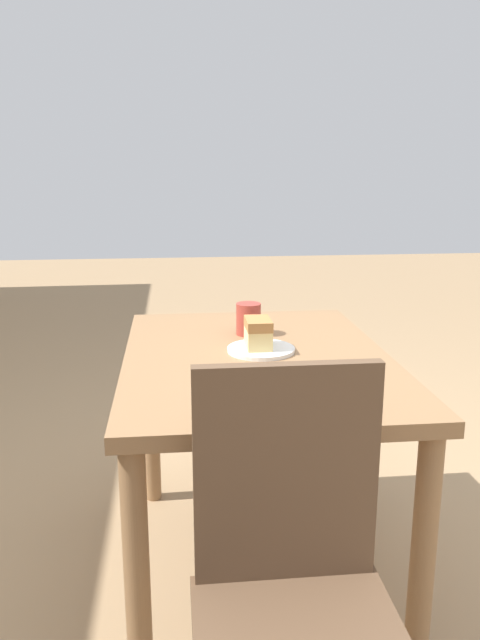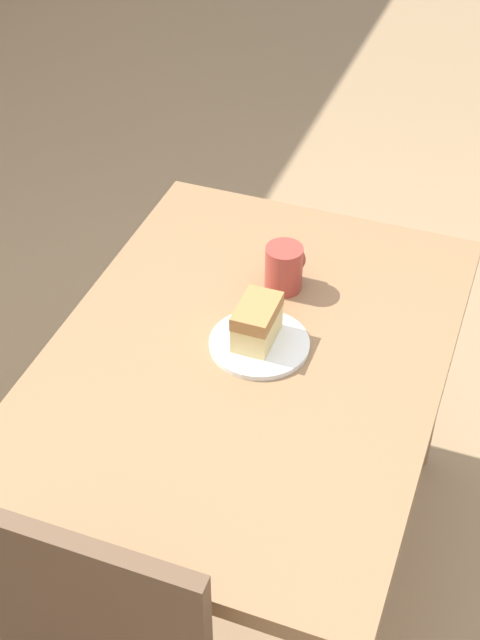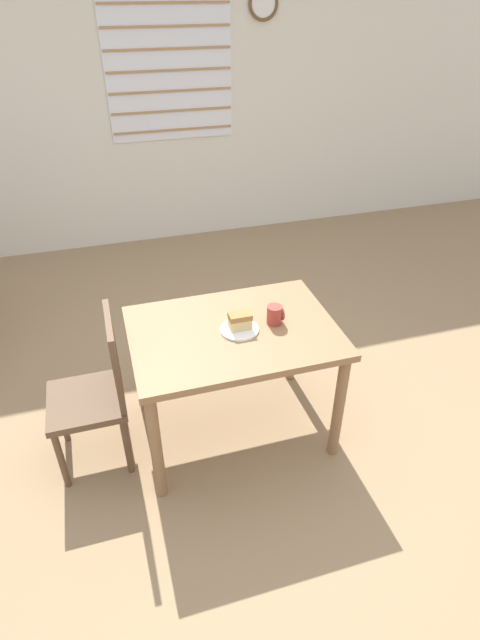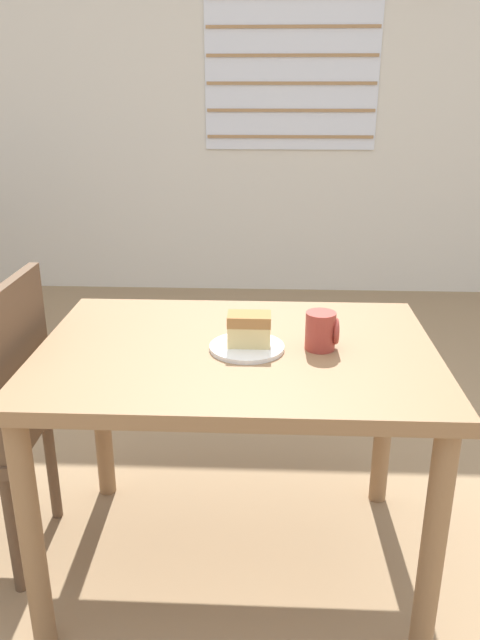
# 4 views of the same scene
# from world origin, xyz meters

# --- Properties ---
(ground_plane) EXTENTS (14.00, 14.00, 0.00)m
(ground_plane) POSITION_xyz_m (0.00, 0.00, 0.00)
(ground_plane) COLOR #997A56
(dining_table_near) EXTENTS (1.08, 0.78, 0.73)m
(dining_table_near) POSITION_xyz_m (-0.00, 0.20, 0.63)
(dining_table_near) COLOR olive
(dining_table_near) RESTS_ON ground_plane
(chair_near_window) EXTENTS (0.40, 0.40, 0.90)m
(chair_near_window) POSITION_xyz_m (-0.73, 0.22, 0.48)
(chair_near_window) COLOR brown
(chair_near_window) RESTS_ON ground_plane
(plate) EXTENTS (0.20, 0.20, 0.01)m
(plate) POSITION_xyz_m (0.03, 0.18, 0.74)
(plate) COLOR white
(plate) RESTS_ON dining_table_near
(cake_slice) EXTENTS (0.12, 0.07, 0.09)m
(cake_slice) POSITION_xyz_m (0.03, 0.19, 0.79)
(cake_slice) COLOR #E0C67F
(cake_slice) RESTS_ON plate
(coffee_mug) EXTENTS (0.09, 0.08, 0.10)m
(coffee_mug) POSITION_xyz_m (0.23, 0.19, 0.78)
(coffee_mug) COLOR #9E382D
(coffee_mug) RESTS_ON dining_table_near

